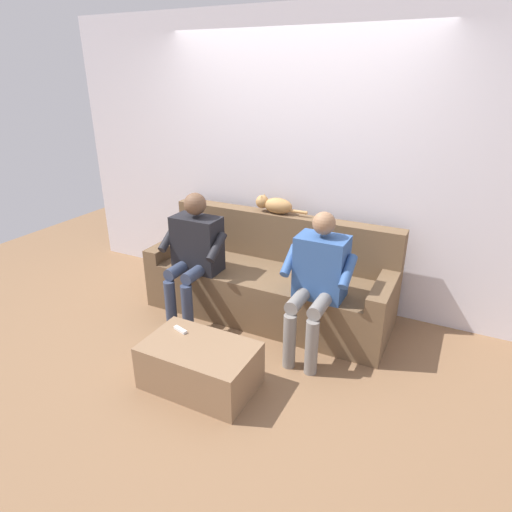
# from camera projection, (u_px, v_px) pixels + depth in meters

# --- Properties ---
(ground_plane) EXTENTS (8.00, 8.00, 0.00)m
(ground_plane) POSITION_uv_depth(u_px,v_px,m) (232.00, 351.00, 3.62)
(ground_plane) COLOR #846042
(back_wall) EXTENTS (4.98, 0.06, 2.68)m
(back_wall) POSITION_uv_depth(u_px,v_px,m) (294.00, 164.00, 4.10)
(back_wall) COLOR silver
(back_wall) RESTS_ON ground
(couch) EXTENTS (2.26, 0.78, 0.91)m
(couch) POSITION_uv_depth(u_px,v_px,m) (270.00, 282.00, 4.10)
(couch) COLOR brown
(couch) RESTS_ON ground
(coffee_table) EXTENTS (0.81, 0.50, 0.34)m
(coffee_table) POSITION_uv_depth(u_px,v_px,m) (200.00, 365.00, 3.16)
(coffee_table) COLOR #8C6B4C
(coffee_table) RESTS_ON ground
(person_left_seated) EXTENTS (0.55, 0.58, 1.17)m
(person_left_seated) POSITION_uv_depth(u_px,v_px,m) (318.00, 276.00, 3.41)
(person_left_seated) COLOR #335693
(person_left_seated) RESTS_ON ground
(person_right_seated) EXTENTS (0.58, 0.51, 1.18)m
(person_right_seated) POSITION_uv_depth(u_px,v_px,m) (194.00, 250.00, 3.89)
(person_right_seated) COLOR black
(person_right_seated) RESTS_ON ground
(cat_on_backrest) EXTENTS (0.52, 0.15, 0.16)m
(cat_on_backrest) POSITION_uv_depth(u_px,v_px,m) (274.00, 205.00, 4.08)
(cat_on_backrest) COLOR #B7844C
(cat_on_backrest) RESTS_ON couch
(remote_white) EXTENTS (0.13, 0.07, 0.02)m
(remote_white) POSITION_uv_depth(u_px,v_px,m) (180.00, 330.00, 3.27)
(remote_white) COLOR white
(remote_white) RESTS_ON coffee_table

